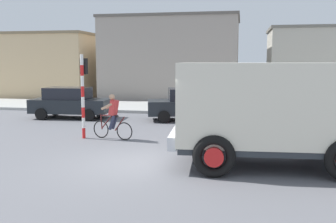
{
  "coord_description": "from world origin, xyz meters",
  "views": [
    {
      "loc": [
        2.83,
        -10.56,
        2.94
      ],
      "look_at": [
        0.34,
        2.5,
        1.2
      ],
      "focal_mm": 41.11,
      "sensor_mm": 36.0,
      "label": 1
    }
  ],
  "objects": [
    {
      "name": "car_red_near",
      "position": [
        3.94,
        6.9,
        0.82
      ],
      "size": [
        4.22,
        2.34,
        1.6
      ],
      "color": "red",
      "rests_on": "ground"
    },
    {
      "name": "building_corner_left",
      "position": [
        -12.98,
        18.88,
        2.58
      ],
      "size": [
        8.57,
        6.24,
        5.16
      ],
      "color": "#D1B284",
      "rests_on": "ground"
    },
    {
      "name": "truck_foreground",
      "position": [
        3.69,
        0.36,
        1.67
      ],
      "size": [
        5.57,
        3.1,
        2.9
      ],
      "color": "silver",
      "rests_on": "ground"
    },
    {
      "name": "ground_plane",
      "position": [
        0.0,
        0.0,
        0.0
      ],
      "size": [
        120.0,
        120.0,
        0.0
      ],
      "primitive_type": "plane",
      "color": "slate"
    },
    {
      "name": "cyclist",
      "position": [
        -1.92,
        3.17,
        0.86
      ],
      "size": [
        1.69,
        0.59,
        1.72
      ],
      "color": "black",
      "rests_on": "ground"
    },
    {
      "name": "sidewalk_far",
      "position": [
        0.0,
        12.86,
        0.08
      ],
      "size": [
        80.0,
        5.0,
        0.16
      ],
      "primitive_type": "cube",
      "color": "#ADADA8",
      "rests_on": "ground"
    },
    {
      "name": "car_far_side",
      "position": [
        0.26,
        8.44,
        0.82
      ],
      "size": [
        4.3,
        2.64,
        1.6
      ],
      "color": "#1E2328",
      "rests_on": "ground"
    },
    {
      "name": "traffic_light_pole",
      "position": [
        -3.07,
        3.2,
        2.07
      ],
      "size": [
        0.24,
        0.43,
        3.2
      ],
      "color": "red",
      "rests_on": "ground"
    },
    {
      "name": "car_white_mid",
      "position": [
        -5.88,
        7.98,
        0.82
      ],
      "size": [
        4.09,
        2.04,
        1.6
      ],
      "color": "#1E2328",
      "rests_on": "ground"
    },
    {
      "name": "building_mid_block",
      "position": [
        -2.53,
        19.36,
        3.15
      ],
      "size": [
        10.3,
        6.63,
        6.28
      ],
      "color": "#9E9389",
      "rests_on": "ground"
    }
  ]
}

